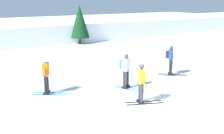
# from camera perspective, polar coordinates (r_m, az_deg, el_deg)

# --- Properties ---
(ground_plane) EXTENTS (120.00, 120.00, 0.00)m
(ground_plane) POSITION_cam_1_polar(r_m,az_deg,el_deg) (11.79, 11.37, -8.43)
(ground_plane) COLOR white
(far_snow_ridge) EXTENTS (80.00, 7.78, 1.83)m
(far_snow_ridge) POSITION_cam_1_polar(r_m,az_deg,el_deg) (30.21, -18.59, 6.16)
(far_snow_ridge) COLOR white
(far_snow_ridge) RESTS_ON ground
(skier_white) EXTENTS (0.95, 1.63, 1.71)m
(skier_white) POSITION_cam_1_polar(r_m,az_deg,el_deg) (14.15, 2.68, -0.44)
(skier_white) COLOR #237AC6
(skier_white) RESTS_ON ground
(skier_orange) EXTENTS (1.52, 1.23, 1.71)m
(skier_orange) POSITION_cam_1_polar(r_m,az_deg,el_deg) (13.60, -12.71, -1.50)
(skier_orange) COLOR #237AC6
(skier_orange) RESTS_ON ground
(skier_blue) EXTENTS (1.40, 1.38, 1.71)m
(skier_blue) POSITION_cam_1_polar(r_m,az_deg,el_deg) (16.93, 11.31, 1.61)
(skier_blue) COLOR black
(skier_blue) RESTS_ON ground
(skier_yellow) EXTENTS (1.62, 0.97, 1.71)m
(skier_yellow) POSITION_cam_1_polar(r_m,az_deg,el_deg) (12.17, 5.74, -2.98)
(skier_yellow) COLOR black
(skier_yellow) RESTS_ON ground
(conifer_far_left) EXTENTS (1.84, 1.84, 3.71)m
(conifer_far_left) POSITION_cam_1_polar(r_m,az_deg,el_deg) (28.24, -6.32, 8.84)
(conifer_far_left) COLOR #513823
(conifer_far_left) RESTS_ON ground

